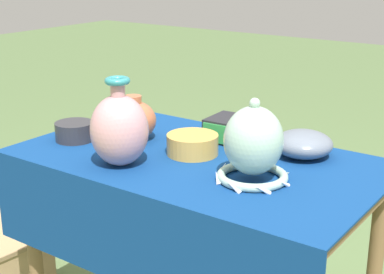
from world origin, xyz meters
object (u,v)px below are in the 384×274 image
object	(u,v)px
pot_squat_ochre	(192,144)
wooden_crate	(1,258)
vase_tall_bulbous	(119,129)
bowl_shallow_slate	(303,144)
vase_dome_bell	(253,146)
jar_round_terracotta	(134,120)
pot_squat_charcoal	(75,131)
mosaic_tile_box	(230,129)

from	to	relation	value
pot_squat_ochre	wooden_crate	distance (m)	1.07
vase_tall_bulbous	bowl_shallow_slate	distance (m)	0.52
vase_dome_bell	jar_round_terracotta	distance (m)	0.47
vase_tall_bulbous	wooden_crate	xyz separation A→B (m)	(-0.76, 0.12, -0.69)
jar_round_terracotta	bowl_shallow_slate	bearing A→B (deg)	17.66
pot_squat_charcoal	jar_round_terracotta	bearing A→B (deg)	37.52
vase_tall_bulbous	mosaic_tile_box	distance (m)	0.39
vase_tall_bulbous	pot_squat_ochre	xyz separation A→B (m)	(0.11, 0.18, -0.07)
pot_squat_ochre	mosaic_tile_box	bearing A→B (deg)	85.44
mosaic_tile_box	vase_dome_bell	bearing A→B (deg)	-51.01
jar_round_terracotta	vase_tall_bulbous	bearing A→B (deg)	-58.61
mosaic_tile_box	jar_round_terracotta	xyz separation A→B (m)	(-0.24, -0.17, 0.03)
bowl_shallow_slate	wooden_crate	bearing A→B (deg)	-168.73
vase_tall_bulbous	bowl_shallow_slate	bearing A→B (deg)	42.67
vase_tall_bulbous	mosaic_tile_box	size ratio (longest dim) A/B	1.70
jar_round_terracotta	pot_squat_ochre	bearing A→B (deg)	-1.68
mosaic_tile_box	bowl_shallow_slate	distance (m)	0.25
mosaic_tile_box	pot_squat_charcoal	world-z (taller)	mosaic_tile_box
pot_squat_charcoal	bowl_shallow_slate	distance (m)	0.69
bowl_shallow_slate	mosaic_tile_box	bearing A→B (deg)	176.96
jar_round_terracotta	pot_squat_ochre	size ratio (longest dim) A/B	0.94
mosaic_tile_box	pot_squat_charcoal	xyz separation A→B (m)	(-0.38, -0.28, -0.01)
vase_tall_bulbous	pot_squat_charcoal	bearing A→B (deg)	162.88
pot_squat_charcoal	vase_dome_bell	bearing A→B (deg)	2.71
vase_dome_bell	jar_round_terracotta	xyz separation A→B (m)	(-0.47, 0.08, -0.03)
wooden_crate	pot_squat_charcoal	bearing A→B (deg)	1.01
vase_tall_bulbous	vase_dome_bell	size ratio (longest dim) A/B	1.10
mosaic_tile_box	bowl_shallow_slate	xyz separation A→B (m)	(0.25, -0.01, 0.00)
jar_round_terracotta	wooden_crate	size ratio (longest dim) A/B	0.35
vase_dome_bell	pot_squat_ochre	bearing A→B (deg)	162.66
wooden_crate	mosaic_tile_box	bearing A→B (deg)	20.73
vase_tall_bulbous	mosaic_tile_box	world-z (taller)	vase_tall_bulbous
jar_round_terracotta	pot_squat_ochre	distance (m)	0.23
vase_dome_bell	pot_squat_ochre	world-z (taller)	vase_dome_bell
bowl_shallow_slate	pot_squat_ochre	xyz separation A→B (m)	(-0.27, -0.16, -0.01)
vase_dome_bell	pot_squat_charcoal	world-z (taller)	vase_dome_bell
vase_tall_bulbous	jar_round_terracotta	size ratio (longest dim) A/B	1.73
jar_round_terracotta	pot_squat_ochre	world-z (taller)	jar_round_terracotta
vase_tall_bulbous	pot_squat_ochre	world-z (taller)	vase_tall_bulbous
mosaic_tile_box	pot_squat_ochre	bearing A→B (deg)	-97.44
mosaic_tile_box	vase_tall_bulbous	bearing A→B (deg)	-111.86
vase_tall_bulbous	pot_squat_charcoal	xyz separation A→B (m)	(-0.26, 0.08, -0.07)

